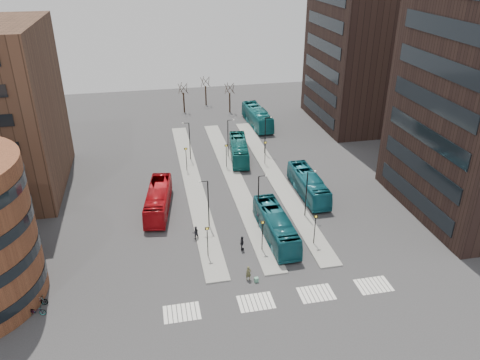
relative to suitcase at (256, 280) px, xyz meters
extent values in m
plane|color=#2D2D2F|center=(0.27, -6.89, -0.25)|extent=(160.00, 160.00, 0.00)
cube|color=gray|center=(-3.73, 23.11, -0.17)|extent=(2.50, 45.00, 0.15)
cube|color=gray|center=(2.27, 23.11, -0.17)|extent=(2.50, 45.00, 0.15)
cube|color=gray|center=(8.27, 23.11, -0.17)|extent=(2.50, 45.00, 0.15)
cube|color=#1D4EA1|center=(0.00, 0.00, 0.00)|extent=(0.44, 0.38, 0.50)
imported|color=#B00D14|center=(-8.79, 16.37, 1.27)|extent=(4.16, 11.17, 3.04)
imported|color=#12535E|center=(4.03, 7.37, 1.31)|extent=(2.83, 11.21, 3.11)
imported|color=#125E5D|center=(4.43, 30.20, 1.24)|extent=(3.93, 10.93, 2.98)
imported|color=#166271|center=(11.11, 16.49, 1.28)|extent=(2.63, 10.99, 3.06)
imported|color=#166B71|center=(10.84, 44.45, 1.43)|extent=(3.44, 12.18, 3.36)
imported|color=#4D4C2E|center=(-0.69, 0.49, 0.54)|extent=(0.60, 0.42, 1.58)
imported|color=black|center=(-5.00, 8.94, 0.56)|extent=(0.85, 0.70, 1.61)
imported|color=black|center=(-0.26, 5.70, 0.62)|extent=(0.73, 1.10, 1.73)
imported|color=black|center=(2.77, 10.24, 0.59)|extent=(0.91, 1.22, 1.68)
imported|color=gray|center=(-20.73, -0.54, 0.25)|extent=(1.95, 0.92, 0.99)
imported|color=gray|center=(-20.73, 0.82, 0.30)|extent=(1.86, 0.71, 1.09)
imported|color=gray|center=(-20.73, 0.79, 0.21)|extent=(1.76, 0.66, 0.91)
cube|color=silver|center=(-9.23, -2.89, -0.24)|extent=(0.35, 2.40, 0.01)
cube|color=silver|center=(-8.80, -2.89, -0.24)|extent=(0.35, 2.40, 0.01)
cube|color=silver|center=(-8.37, -2.89, -0.24)|extent=(0.35, 2.40, 0.01)
cube|color=silver|center=(-7.94, -2.89, -0.24)|extent=(0.35, 2.40, 0.01)
cube|color=silver|center=(-7.52, -2.89, -0.24)|extent=(0.35, 2.40, 0.01)
cube|color=silver|center=(-7.09, -2.89, -0.24)|extent=(0.35, 2.40, 0.01)
cube|color=silver|center=(-6.66, -2.89, -0.24)|extent=(0.35, 2.40, 0.01)
cube|color=silver|center=(-6.23, -2.89, -0.24)|extent=(0.35, 2.40, 0.01)
cube|color=silver|center=(-2.23, -2.89, -0.24)|extent=(0.35, 2.40, 0.01)
cube|color=silver|center=(-1.80, -2.89, -0.24)|extent=(0.35, 2.40, 0.01)
cube|color=silver|center=(-1.37, -2.89, -0.24)|extent=(0.35, 2.40, 0.01)
cube|color=silver|center=(-0.94, -2.89, -0.24)|extent=(0.35, 2.40, 0.01)
cube|color=silver|center=(-0.52, -2.89, -0.24)|extent=(0.35, 2.40, 0.01)
cube|color=silver|center=(-0.09, -2.89, -0.24)|extent=(0.35, 2.40, 0.01)
cube|color=silver|center=(0.34, -2.89, -0.24)|extent=(0.35, 2.40, 0.01)
cube|color=silver|center=(0.77, -2.89, -0.24)|extent=(0.35, 2.40, 0.01)
cube|color=silver|center=(3.77, -2.89, -0.24)|extent=(0.35, 2.40, 0.01)
cube|color=silver|center=(4.20, -2.89, -0.24)|extent=(0.35, 2.40, 0.01)
cube|color=silver|center=(4.63, -2.89, -0.24)|extent=(0.35, 2.40, 0.01)
cube|color=silver|center=(5.06, -2.89, -0.24)|extent=(0.35, 2.40, 0.01)
cube|color=silver|center=(5.48, -2.89, -0.24)|extent=(0.35, 2.40, 0.01)
cube|color=silver|center=(5.91, -2.89, -0.24)|extent=(0.35, 2.40, 0.01)
cube|color=silver|center=(6.34, -2.89, -0.24)|extent=(0.35, 2.40, 0.01)
cube|color=silver|center=(6.77, -2.89, -0.24)|extent=(0.35, 2.40, 0.01)
cube|color=silver|center=(9.77, -2.89, -0.24)|extent=(0.35, 2.40, 0.01)
cube|color=silver|center=(10.20, -2.89, -0.24)|extent=(0.35, 2.40, 0.01)
cube|color=silver|center=(10.63, -2.89, -0.24)|extent=(0.35, 2.40, 0.01)
cube|color=silver|center=(11.06, -2.89, -0.24)|extent=(0.35, 2.40, 0.01)
cube|color=silver|center=(11.48, -2.89, -0.24)|extent=(0.35, 2.40, 0.01)
cube|color=silver|center=(11.91, -2.89, -0.24)|extent=(0.35, 2.40, 0.01)
cube|color=silver|center=(12.34, -2.89, -0.24)|extent=(0.35, 2.40, 0.01)
cube|color=silver|center=(12.77, -2.89, -0.24)|extent=(0.35, 2.40, 0.01)
cube|color=black|center=(22.21, 9.11, 2.25)|extent=(0.12, 16.00, 2.00)
cube|color=black|center=(22.21, 9.11, 6.25)|extent=(0.12, 16.00, 2.00)
cube|color=black|center=(22.21, 9.11, 10.25)|extent=(0.12, 16.00, 2.00)
cube|color=black|center=(22.21, 9.11, 14.25)|extent=(0.12, 16.00, 2.00)
cube|color=black|center=(22.21, 9.11, 18.25)|extent=(0.12, 16.00, 2.00)
cube|color=black|center=(22.21, 9.11, 22.25)|extent=(0.12, 16.00, 2.00)
cube|color=black|center=(32.27, 43.11, 14.75)|extent=(20.00, 20.00, 30.00)
cube|color=black|center=(22.21, 43.11, 2.25)|extent=(0.12, 16.00, 2.00)
cube|color=black|center=(22.21, 43.11, 6.25)|extent=(0.12, 16.00, 2.00)
cube|color=black|center=(22.21, 43.11, 10.25)|extent=(0.12, 16.00, 2.00)
cube|color=black|center=(22.21, 43.11, 14.25)|extent=(0.12, 16.00, 2.00)
cube|color=black|center=(22.21, 43.11, 18.25)|extent=(0.12, 16.00, 2.00)
cylinder|color=black|center=(-4.13, 5.11, 1.65)|extent=(0.10, 0.10, 3.50)
cube|color=black|center=(-4.13, 5.11, 3.40)|extent=(0.45, 0.10, 0.30)
cube|color=yellow|center=(-4.13, 5.05, 3.40)|extent=(0.20, 0.02, 0.20)
cylinder|color=black|center=(-4.13, 27.11, 1.65)|extent=(0.10, 0.10, 3.50)
cube|color=black|center=(-4.13, 27.11, 3.40)|extent=(0.45, 0.10, 0.30)
cube|color=yellow|center=(-4.13, 27.05, 3.40)|extent=(0.20, 0.02, 0.20)
cylinder|color=black|center=(1.87, 5.11, 1.65)|extent=(0.10, 0.10, 3.50)
cube|color=black|center=(1.87, 5.11, 3.40)|extent=(0.45, 0.10, 0.30)
cube|color=yellow|center=(1.87, 5.05, 3.40)|extent=(0.20, 0.02, 0.20)
cylinder|color=black|center=(1.87, 27.11, 1.65)|extent=(0.10, 0.10, 3.50)
cube|color=black|center=(1.87, 27.11, 3.40)|extent=(0.45, 0.10, 0.30)
cube|color=yellow|center=(1.87, 27.05, 3.40)|extent=(0.20, 0.02, 0.20)
cylinder|color=black|center=(7.87, 5.11, 1.65)|extent=(0.10, 0.10, 3.50)
cube|color=black|center=(7.87, 5.11, 3.40)|extent=(0.45, 0.10, 0.30)
cube|color=yellow|center=(7.87, 5.05, 3.40)|extent=(0.20, 0.02, 0.20)
cylinder|color=black|center=(7.87, 27.11, 1.65)|extent=(0.10, 0.10, 3.50)
cube|color=black|center=(7.87, 27.11, 3.40)|extent=(0.45, 0.10, 0.30)
cube|color=yellow|center=(7.87, 27.05, 3.40)|extent=(0.20, 0.02, 0.20)
cylinder|color=black|center=(-3.13, 11.11, 2.90)|extent=(0.14, 0.14, 6.00)
cylinder|color=black|center=(-3.58, 11.11, 5.90)|extent=(0.90, 0.08, 0.08)
sphere|color=silver|center=(-4.03, 11.11, 5.90)|extent=(0.24, 0.24, 0.24)
cylinder|color=black|center=(-3.13, 31.11, 2.90)|extent=(0.14, 0.14, 6.00)
cylinder|color=black|center=(-3.58, 31.11, 5.90)|extent=(0.90, 0.08, 0.08)
sphere|color=silver|center=(-4.03, 31.11, 5.90)|extent=(0.24, 0.24, 0.24)
cylinder|color=black|center=(2.87, 11.11, 2.90)|extent=(0.14, 0.14, 6.00)
cylinder|color=black|center=(3.32, 11.11, 5.90)|extent=(0.90, 0.08, 0.08)
sphere|color=silver|center=(3.77, 11.11, 5.90)|extent=(0.24, 0.24, 0.24)
cylinder|color=black|center=(2.87, 31.11, 2.90)|extent=(0.14, 0.14, 6.00)
cylinder|color=black|center=(3.32, 31.11, 5.90)|extent=(0.90, 0.08, 0.08)
sphere|color=silver|center=(3.77, 31.11, 5.90)|extent=(0.24, 0.24, 0.24)
cylinder|color=black|center=(8.87, 11.11, 2.90)|extent=(0.14, 0.14, 6.00)
cylinder|color=black|center=(9.32, 11.11, 5.90)|extent=(0.90, 0.08, 0.08)
sphere|color=silver|center=(9.77, 11.11, 5.90)|extent=(0.24, 0.24, 0.24)
cylinder|color=black|center=(8.87, 31.11, 2.90)|extent=(0.14, 0.14, 6.00)
cylinder|color=black|center=(9.32, 31.11, 5.90)|extent=(0.90, 0.08, 0.08)
sphere|color=silver|center=(9.77, 31.11, 5.90)|extent=(0.24, 0.24, 0.24)
cylinder|color=black|center=(-1.73, 55.11, 1.75)|extent=(0.30, 0.30, 4.00)
cylinder|color=black|center=(-1.03, 55.11, 4.65)|extent=(0.10, 1.56, 1.95)
cylinder|color=black|center=(-1.51, 55.77, 4.65)|extent=(1.48, 0.59, 1.97)
cylinder|color=black|center=(-2.30, 55.52, 4.65)|extent=(0.90, 1.31, 1.99)
cylinder|color=black|center=(-2.30, 54.70, 4.65)|extent=(0.89, 1.31, 1.99)
cylinder|color=black|center=(-1.52, 54.44, 4.65)|extent=(1.48, 0.58, 1.97)
cylinder|color=black|center=(3.27, 59.11, 1.75)|extent=(0.30, 0.30, 4.00)
cylinder|color=black|center=(3.97, 59.11, 4.65)|extent=(0.10, 1.56, 1.95)
cylinder|color=black|center=(3.49, 59.77, 4.65)|extent=(1.48, 0.59, 1.97)
cylinder|color=black|center=(2.70, 59.52, 4.65)|extent=(0.90, 1.31, 1.99)
cylinder|color=black|center=(2.70, 58.70, 4.65)|extent=(0.89, 1.31, 1.99)
cylinder|color=black|center=(3.48, 58.44, 4.65)|extent=(1.48, 0.58, 1.97)
cylinder|color=black|center=(7.27, 53.11, 1.75)|extent=(0.30, 0.30, 4.00)
cylinder|color=black|center=(7.97, 53.11, 4.65)|extent=(0.10, 1.56, 1.95)
cylinder|color=black|center=(7.49, 53.77, 4.65)|extent=(1.48, 0.59, 1.97)
cylinder|color=black|center=(6.70, 53.52, 4.65)|extent=(0.90, 1.31, 1.99)
cylinder|color=black|center=(6.70, 52.70, 4.65)|extent=(0.89, 1.31, 1.99)
cylinder|color=black|center=(7.48, 52.44, 4.65)|extent=(1.48, 0.58, 1.97)
camera|label=1|loc=(-9.18, -36.18, 29.83)|focal=35.00mm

